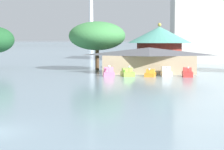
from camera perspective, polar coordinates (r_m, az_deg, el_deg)
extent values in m
cube|color=pink|center=(61.37, -0.47, 0.14)|extent=(2.00, 2.48, 0.65)
cube|color=pink|center=(61.60, -0.49, 0.80)|extent=(1.56, 1.22, 0.72)
cylinder|color=pink|center=(60.42, -0.41, 0.72)|extent=(0.14, 0.14, 0.73)
sphere|color=white|center=(60.38, -0.41, 1.25)|extent=(0.39, 0.39, 0.39)
cube|color=#8CCC3F|center=(61.42, 2.22, 0.15)|extent=(2.34, 3.14, 0.68)
cube|color=#A0E24F|center=(61.71, 2.15, 0.73)|extent=(1.71, 1.58, 0.51)
cylinder|color=#8CCC3F|center=(60.27, 2.45, 0.71)|extent=(0.14, 0.14, 0.68)
sphere|color=white|center=(60.24, 2.45, 1.17)|extent=(0.29, 0.29, 0.29)
cube|color=orange|center=(61.27, 5.46, 0.06)|extent=(1.87, 3.09, 0.56)
cube|color=gold|center=(61.58, 5.51, 0.60)|extent=(1.41, 1.48, 0.53)
cylinder|color=orange|center=(60.08, 5.32, 0.46)|extent=(0.14, 0.14, 0.47)
sphere|color=white|center=(60.05, 5.32, 0.82)|extent=(0.30, 0.30, 0.30)
cube|color=white|center=(62.42, 7.72, 0.22)|extent=(1.68, 2.90, 0.76)
cube|color=white|center=(62.71, 7.69, 0.91)|extent=(1.35, 1.34, 0.69)
cylinder|color=white|center=(61.26, 7.86, 0.70)|extent=(0.14, 0.14, 0.46)
sphere|color=white|center=(61.23, 7.86, 1.10)|extent=(0.39, 0.39, 0.39)
cube|color=red|center=(61.54, 10.67, 0.13)|extent=(1.43, 2.56, 0.79)
cube|color=#E8423C|center=(61.80, 10.65, 0.79)|extent=(1.21, 1.16, 0.58)
cylinder|color=red|center=(60.47, 10.78, 0.66)|extent=(0.14, 0.14, 0.52)
sphere|color=white|center=(60.44, 10.79, 1.04)|extent=(0.29, 0.29, 0.29)
cube|color=tan|center=(67.00, 5.26, 1.54)|extent=(15.02, 6.13, 2.99)
pyramid|color=#4C4C51|center=(66.90, 5.28, 3.37)|extent=(16.22, 7.04, 1.30)
cylinder|color=#993328|center=(76.81, 6.73, 2.72)|extent=(8.48, 8.48, 4.96)
cone|color=teal|center=(76.75, 6.76, 5.71)|extent=(12.05, 12.05, 3.07)
sphere|color=#B7993D|center=(76.80, 6.77, 7.12)|extent=(0.70, 0.70, 0.70)
cylinder|color=brown|center=(73.20, -2.12, 2.11)|extent=(0.68, 0.68, 3.64)
ellipsoid|color=#3D7F42|center=(73.10, -2.13, 5.58)|extent=(10.28, 10.28, 5.22)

